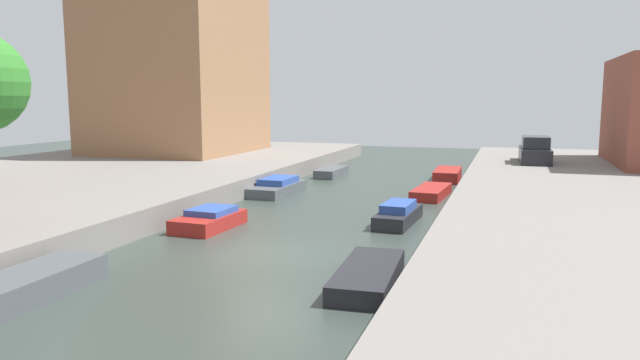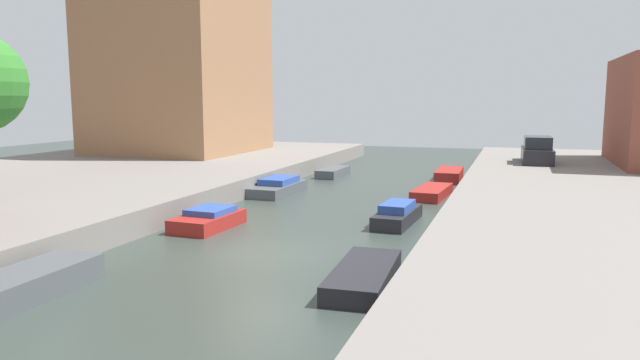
{
  "view_description": "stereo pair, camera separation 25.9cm",
  "coord_description": "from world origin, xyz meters",
  "px_view_note": "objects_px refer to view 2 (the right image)",
  "views": [
    {
      "loc": [
        7.21,
        -16.54,
        4.9
      ],
      "look_at": [
        -1.04,
        8.59,
        1.17
      ],
      "focal_mm": 32.65,
      "sensor_mm": 36.0,
      "label": 1
    },
    {
      "loc": [
        7.46,
        -16.45,
        4.9
      ],
      "look_at": [
        -1.04,
        8.59,
        1.17
      ],
      "focal_mm": 32.65,
      "sensor_mm": 36.0,
      "label": 2
    }
  ],
  "objects_px": {
    "moored_boat_left_5": "(333,172)",
    "moored_boat_right_3": "(398,215)",
    "moored_boat_left_2": "(26,284)",
    "moored_boat_left_3": "(208,219)",
    "moored_boat_right_2": "(364,276)",
    "moored_boat_left_4": "(278,187)",
    "apartment_tower_far": "(178,25)",
    "moored_boat_right_5": "(449,175)",
    "parked_car": "(537,152)",
    "moored_boat_right_4": "(432,192)"
  },
  "relations": [
    {
      "from": "moored_boat_left_5",
      "to": "moored_boat_right_3",
      "type": "distance_m",
      "value": 14.27
    },
    {
      "from": "moored_boat_left_2",
      "to": "moored_boat_left_5",
      "type": "bearing_deg",
      "value": 89.02
    },
    {
      "from": "moored_boat_left_3",
      "to": "moored_boat_right_2",
      "type": "bearing_deg",
      "value": -32.77
    },
    {
      "from": "moored_boat_left_3",
      "to": "moored_boat_left_4",
      "type": "bearing_deg",
      "value": 94.32
    },
    {
      "from": "moored_boat_right_2",
      "to": "apartment_tower_far",
      "type": "bearing_deg",
      "value": 130.89
    },
    {
      "from": "moored_boat_left_5",
      "to": "moored_boat_right_5",
      "type": "xyz_separation_m",
      "value": [
        7.19,
        0.4,
        0.08
      ]
    },
    {
      "from": "moored_boat_right_3",
      "to": "parked_car",
      "type": "bearing_deg",
      "value": 70.32
    },
    {
      "from": "moored_boat_left_3",
      "to": "moored_boat_right_5",
      "type": "height_order",
      "value": "moored_boat_left_3"
    },
    {
      "from": "moored_boat_right_2",
      "to": "moored_boat_right_5",
      "type": "distance_m",
      "value": 20.82
    },
    {
      "from": "moored_boat_left_3",
      "to": "moored_boat_right_3",
      "type": "distance_m",
      "value": 7.34
    },
    {
      "from": "moored_boat_right_4",
      "to": "moored_boat_left_2",
      "type": "bearing_deg",
      "value": -112.39
    },
    {
      "from": "moored_boat_right_2",
      "to": "moored_boat_right_4",
      "type": "height_order",
      "value": "moored_boat_right_2"
    },
    {
      "from": "moored_boat_left_5",
      "to": "moored_boat_right_5",
      "type": "distance_m",
      "value": 7.2
    },
    {
      "from": "moored_boat_left_3",
      "to": "moored_boat_right_2",
      "type": "relative_size",
      "value": 0.79
    },
    {
      "from": "moored_boat_left_3",
      "to": "moored_boat_right_2",
      "type": "xyz_separation_m",
      "value": [
        7.31,
        -4.71,
        -0.08
      ]
    },
    {
      "from": "parked_car",
      "to": "moored_boat_left_5",
      "type": "height_order",
      "value": "parked_car"
    },
    {
      "from": "apartment_tower_far",
      "to": "moored_boat_left_4",
      "type": "bearing_deg",
      "value": -39.71
    },
    {
      "from": "apartment_tower_far",
      "to": "moored_boat_right_4",
      "type": "xyz_separation_m",
      "value": [
        19.55,
        -8.38,
        -9.85
      ]
    },
    {
      "from": "moored_boat_left_2",
      "to": "moored_boat_left_4",
      "type": "height_order",
      "value": "moored_boat_left_4"
    },
    {
      "from": "moored_boat_right_4",
      "to": "moored_boat_right_3",
      "type": "bearing_deg",
      "value": -93.56
    },
    {
      "from": "parked_car",
      "to": "moored_boat_left_2",
      "type": "height_order",
      "value": "parked_car"
    },
    {
      "from": "moored_boat_left_2",
      "to": "moored_boat_right_3",
      "type": "distance_m",
      "value": 13.42
    },
    {
      "from": "moored_boat_left_4",
      "to": "moored_boat_right_4",
      "type": "bearing_deg",
      "value": 10.68
    },
    {
      "from": "moored_boat_left_4",
      "to": "moored_boat_right_2",
      "type": "bearing_deg",
      "value": -58.61
    },
    {
      "from": "moored_boat_right_3",
      "to": "moored_boat_right_4",
      "type": "distance_m",
      "value": 6.7
    },
    {
      "from": "moored_boat_right_3",
      "to": "moored_boat_right_5",
      "type": "bearing_deg",
      "value": 87.56
    },
    {
      "from": "moored_boat_right_5",
      "to": "apartment_tower_far",
      "type": "bearing_deg",
      "value": 174.13
    },
    {
      "from": "moored_boat_left_4",
      "to": "parked_car",
      "type": "bearing_deg",
      "value": 38.5
    },
    {
      "from": "parked_car",
      "to": "moored_boat_right_2",
      "type": "xyz_separation_m",
      "value": [
        -4.87,
        -23.2,
        -1.42
      ]
    },
    {
      "from": "parked_car",
      "to": "moored_boat_left_3",
      "type": "bearing_deg",
      "value": -123.38
    },
    {
      "from": "apartment_tower_far",
      "to": "moored_boat_left_5",
      "type": "distance_m",
      "value": 16.1
    },
    {
      "from": "moored_boat_left_3",
      "to": "parked_car",
      "type": "bearing_deg",
      "value": 56.62
    },
    {
      "from": "moored_boat_left_4",
      "to": "moored_boat_right_2",
      "type": "distance_m",
      "value": 15.24
    },
    {
      "from": "apartment_tower_far",
      "to": "moored_boat_left_2",
      "type": "distance_m",
      "value": 30.71
    },
    {
      "from": "moored_boat_left_3",
      "to": "moored_boat_left_4",
      "type": "relative_size",
      "value": 0.75
    },
    {
      "from": "parked_car",
      "to": "moored_boat_left_3",
      "type": "xyz_separation_m",
      "value": [
        -12.18,
        -18.49,
        -1.34
      ]
    },
    {
      "from": "parked_car",
      "to": "moored_boat_left_5",
      "type": "distance_m",
      "value": 12.54
    },
    {
      "from": "moored_boat_left_3",
      "to": "moored_boat_right_4",
      "type": "xyz_separation_m",
      "value": [
        7.08,
        9.76,
        -0.08
      ]
    },
    {
      "from": "moored_boat_right_4",
      "to": "moored_boat_left_3",
      "type": "bearing_deg",
      "value": -125.98
    },
    {
      "from": "moored_boat_right_2",
      "to": "moored_boat_left_4",
      "type": "bearing_deg",
      "value": 121.39
    },
    {
      "from": "parked_car",
      "to": "moored_boat_right_3",
      "type": "height_order",
      "value": "parked_car"
    },
    {
      "from": "parked_car",
      "to": "moored_boat_right_3",
      "type": "bearing_deg",
      "value": -109.68
    },
    {
      "from": "moored_boat_right_5",
      "to": "moored_boat_right_4",
      "type": "bearing_deg",
      "value": -91.26
    },
    {
      "from": "moored_boat_left_3",
      "to": "moored_boat_right_5",
      "type": "bearing_deg",
      "value": 65.86
    },
    {
      "from": "parked_car",
      "to": "moored_boat_right_3",
      "type": "distance_m",
      "value": 16.43
    },
    {
      "from": "parked_car",
      "to": "moored_boat_left_4",
      "type": "height_order",
      "value": "parked_car"
    },
    {
      "from": "moored_boat_right_2",
      "to": "moored_boat_right_3",
      "type": "bearing_deg",
      "value": 94.73
    },
    {
      "from": "moored_boat_left_3",
      "to": "moored_boat_left_5",
      "type": "distance_m",
      "value": 15.71
    },
    {
      "from": "apartment_tower_far",
      "to": "moored_boat_right_4",
      "type": "distance_m",
      "value": 23.44
    },
    {
      "from": "moored_boat_left_4",
      "to": "moored_boat_left_5",
      "type": "height_order",
      "value": "moored_boat_left_4"
    }
  ]
}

